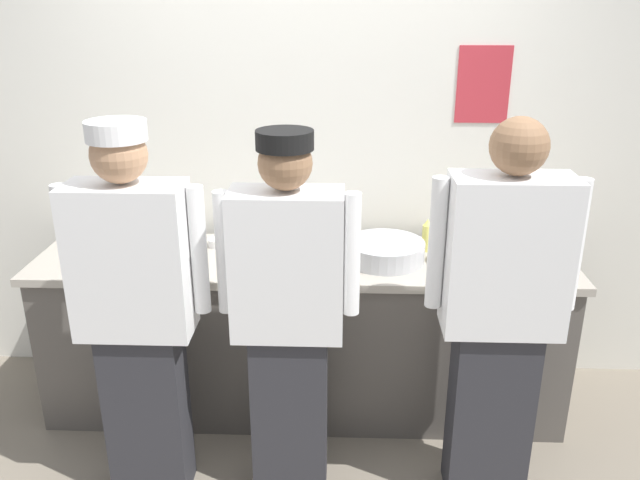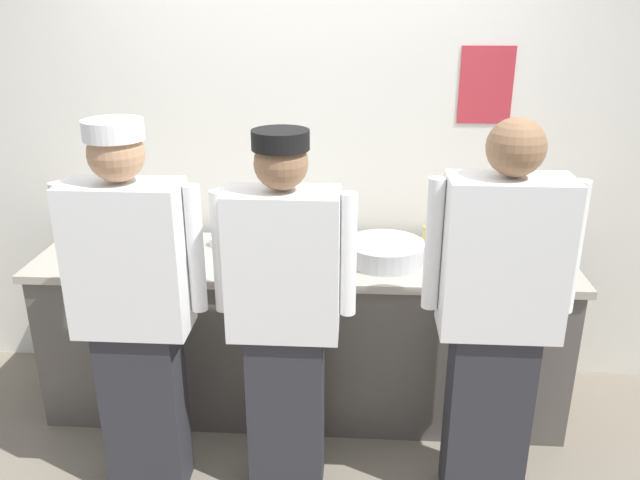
{
  "view_description": "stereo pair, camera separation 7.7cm",
  "coord_description": "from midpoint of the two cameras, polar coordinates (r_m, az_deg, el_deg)",
  "views": [
    {
      "loc": [
        0.21,
        -2.71,
        2.15
      ],
      "look_at": [
        0.09,
        0.37,
        0.97
      ],
      "focal_mm": 36.11,
      "sensor_mm": 36.0,
      "label": 1
    },
    {
      "loc": [
        0.28,
        -2.71,
        2.15
      ],
      "look_at": [
        0.09,
        0.37,
        0.97
      ],
      "focal_mm": 36.11,
      "sensor_mm": 36.0,
      "label": 2
    }
  ],
  "objects": [
    {
      "name": "ramekin_green_sauce",
      "position": [
        3.32,
        -14.56,
        -1.8
      ],
      "size": [
        0.11,
        0.11,
        0.05
      ],
      "color": "white",
      "rests_on": "prep_counter"
    },
    {
      "name": "chef_center",
      "position": [
        2.75,
        -2.37,
        -6.37
      ],
      "size": [
        0.6,
        0.24,
        1.67
      ],
      "color": "#2D2D33",
      "rests_on": "ground"
    },
    {
      "name": "plate_stack_rear",
      "position": [
        3.31,
        12.55,
        -1.69
      ],
      "size": [
        0.24,
        0.24,
        0.05
      ],
      "color": "white",
      "rests_on": "prep_counter"
    },
    {
      "name": "prep_counter",
      "position": [
        3.51,
        -0.81,
        -8.18
      ],
      "size": [
        2.76,
        0.66,
        0.88
      ],
      "color": "#56514C",
      "rests_on": "ground"
    },
    {
      "name": "ground_plane",
      "position": [
        3.47,
        -1.24,
        -17.45
      ],
      "size": [
        9.0,
        9.0,
        0.0
      ],
      "primitive_type": "plane",
      "color": "slate"
    },
    {
      "name": "ramekin_yellow_sauce",
      "position": [
        3.51,
        -8.41,
        -0.11
      ],
      "size": [
        0.1,
        0.1,
        0.04
      ],
      "color": "white",
      "rests_on": "prep_counter"
    },
    {
      "name": "chef_near_left",
      "position": [
        2.83,
        -15.42,
        -5.79
      ],
      "size": [
        0.62,
        0.24,
        1.71
      ],
      "color": "#2D2D33",
      "rests_on": "ground"
    },
    {
      "name": "chef_far_right",
      "position": [
        2.79,
        16.23,
        -6.25
      ],
      "size": [
        0.63,
        0.24,
        1.73
      ],
      "color": "#2D2D33",
      "rests_on": "ground"
    },
    {
      "name": "squeeze_bottle_primary",
      "position": [
        3.53,
        18.21,
        0.32
      ],
      "size": [
        0.05,
        0.05,
        0.19
      ],
      "color": "#56A333",
      "rests_on": "prep_counter"
    },
    {
      "name": "ramekin_orange_sauce",
      "position": [
        3.42,
        -19.97,
        -1.73
      ],
      "size": [
        0.09,
        0.09,
        0.05
      ],
      "color": "white",
      "rests_on": "prep_counter"
    },
    {
      "name": "squeeze_bottle_spare",
      "position": [
        3.26,
        17.98,
        -1.28
      ],
      "size": [
        0.06,
        0.06,
        0.2
      ],
      "color": "red",
      "rests_on": "prep_counter"
    },
    {
      "name": "mixing_bowl_steel",
      "position": [
        3.27,
        6.45,
        -1.05
      ],
      "size": [
        0.4,
        0.4,
        0.1
      ],
      "primitive_type": "cylinder",
      "color": "#B7BABF",
      "rests_on": "prep_counter"
    },
    {
      "name": "sheet_tray",
      "position": [
        3.33,
        -2.58,
        -1.29
      ],
      "size": [
        0.56,
        0.41,
        0.02
      ],
      "primitive_type": "cube",
      "rotation": [
        0.0,
        0.0,
        0.24
      ],
      "color": "#B7BABF",
      "rests_on": "prep_counter"
    },
    {
      "name": "plate_stack_front",
      "position": [
        3.61,
        -17.9,
        -0.32
      ],
      "size": [
        0.21,
        0.21,
        0.05
      ],
      "color": "white",
      "rests_on": "prep_counter"
    },
    {
      "name": "squeeze_bottle_secondary",
      "position": [
        3.42,
        10.17,
        0.3
      ],
      "size": [
        0.05,
        0.05,
        0.18
      ],
      "color": "#E5E066",
      "rests_on": "prep_counter"
    },
    {
      "name": "wall_back",
      "position": [
        3.63,
        -0.31,
        7.41
      ],
      "size": [
        4.32,
        0.11,
        2.61
      ],
      "color": "silver",
      "rests_on": "ground"
    }
  ]
}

